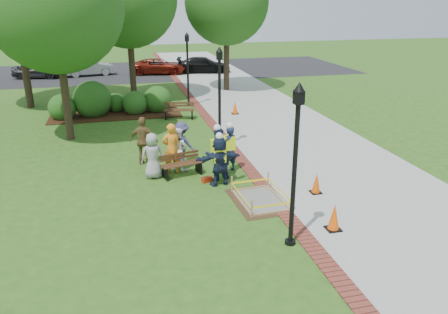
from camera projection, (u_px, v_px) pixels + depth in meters
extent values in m
plane|color=#285116|center=(218.00, 200.00, 13.91)|extent=(100.00, 100.00, 0.00)
cube|color=#9E9E99|center=(265.00, 114.00, 24.15)|extent=(6.00, 60.00, 0.02)
cube|color=maroon|center=(207.00, 118.00, 23.42)|extent=(0.50, 60.00, 0.03)
cube|color=#381E0F|center=(116.00, 114.00, 24.17)|extent=(7.00, 3.00, 0.05)
cube|color=black|center=(148.00, 71.00, 38.52)|extent=(36.00, 12.00, 0.01)
cube|color=#47331E|center=(260.00, 201.00, 13.86)|extent=(1.82, 2.39, 0.01)
cube|color=slate|center=(260.00, 200.00, 13.85)|extent=(1.29, 1.86, 0.04)
cube|color=tan|center=(260.00, 200.00, 13.84)|extent=(1.42, 1.99, 0.08)
cube|color=tan|center=(260.00, 193.00, 13.76)|extent=(1.45, 2.02, 0.55)
cube|color=yellow|center=(261.00, 192.00, 13.76)|extent=(1.40, 1.97, 0.06)
cube|color=#4B311A|center=(182.00, 164.00, 15.67)|extent=(1.57, 0.79, 0.04)
cube|color=#4B311A|center=(179.00, 156.00, 15.79)|extent=(1.47, 0.40, 0.24)
cube|color=black|center=(182.00, 170.00, 15.75)|extent=(1.44, 0.81, 0.44)
cube|color=#542D1C|center=(179.00, 110.00, 23.08)|extent=(1.66, 0.79, 0.04)
cube|color=#542D1C|center=(179.00, 104.00, 23.24)|extent=(1.57, 0.37, 0.26)
cube|color=black|center=(179.00, 115.00, 23.17)|extent=(1.53, 0.82, 0.47)
cube|color=black|center=(333.00, 229.00, 12.12)|extent=(0.40, 0.40, 0.05)
cone|color=#FF5508|center=(334.00, 216.00, 11.99)|extent=(0.32, 0.32, 0.74)
cube|color=black|center=(316.00, 192.00, 14.41)|extent=(0.36, 0.36, 0.05)
cone|color=#DE4F07|center=(316.00, 183.00, 14.29)|extent=(0.28, 0.28, 0.66)
cube|color=black|center=(235.00, 114.00, 24.20)|extent=(0.38, 0.38, 0.05)
cone|color=#F85707|center=(235.00, 107.00, 24.07)|extent=(0.30, 0.30, 0.69)
cube|color=#AA260D|center=(207.00, 179.00, 15.27)|extent=(0.40, 0.30, 0.18)
cylinder|color=black|center=(294.00, 177.00, 10.80)|extent=(0.12, 0.12, 3.80)
cube|color=black|center=(299.00, 97.00, 10.12)|extent=(0.22, 0.22, 0.32)
cone|color=black|center=(299.00, 87.00, 10.03)|extent=(0.28, 0.28, 0.22)
cylinder|color=black|center=(290.00, 242.00, 11.44)|extent=(0.28, 0.28, 0.10)
cylinder|color=black|center=(220.00, 105.00, 18.10)|extent=(0.12, 0.12, 3.80)
cube|color=black|center=(219.00, 56.00, 17.41)|extent=(0.22, 0.22, 0.32)
cone|color=black|center=(219.00, 49.00, 17.32)|extent=(0.28, 0.28, 0.22)
cylinder|color=black|center=(220.00, 147.00, 18.73)|extent=(0.28, 0.28, 0.10)
cylinder|color=black|center=(188.00, 74.00, 25.39)|extent=(0.12, 0.12, 3.80)
cube|color=black|center=(187.00, 39.00, 24.70)|extent=(0.22, 0.22, 0.32)
cone|color=black|center=(187.00, 34.00, 24.62)|extent=(0.28, 0.28, 0.22)
cylinder|color=black|center=(189.00, 105.00, 26.03)|extent=(0.28, 0.28, 0.10)
cylinder|color=#3D2D1E|center=(64.00, 87.00, 19.11)|extent=(0.34, 0.34, 4.81)
sphere|color=#144814|center=(54.00, 4.00, 17.93)|extent=(5.73, 5.73, 5.73)
cylinder|color=#3D2D1E|center=(132.00, 59.00, 26.80)|extent=(0.38, 0.38, 5.04)
cylinder|color=#3D2D1E|center=(226.00, 55.00, 29.74)|extent=(0.38, 0.38, 4.78)
sphere|color=#144814|center=(227.00, 2.00, 28.57)|extent=(5.54, 5.54, 5.54)
cylinder|color=#3D2D1E|center=(23.00, 55.00, 24.70)|extent=(0.41, 0.41, 6.04)
sphere|color=#144814|center=(64.00, 119.00, 23.22)|extent=(1.44, 1.44, 1.44)
sphere|color=#144814|center=(94.00, 115.00, 23.93)|extent=(2.05, 2.05, 2.05)
sphere|color=#144814|center=(136.00, 114.00, 24.31)|extent=(1.36, 1.36, 1.36)
sphere|color=#144814|center=(158.00, 111.00, 24.80)|extent=(1.57, 1.57, 1.57)
sphere|color=#144814|center=(117.00, 111.00, 24.78)|extent=(1.13, 1.13, 1.13)
imported|color=#9E9E9E|center=(153.00, 156.00, 15.40)|extent=(0.53, 0.35, 1.65)
imported|color=orange|center=(171.00, 149.00, 15.78)|extent=(0.63, 0.43, 1.88)
imported|color=white|center=(178.00, 149.00, 16.13)|extent=(0.61, 0.59, 1.62)
imported|color=brown|center=(144.00, 141.00, 16.62)|extent=(0.70, 0.57, 1.88)
imported|color=#36355E|center=(182.00, 144.00, 16.62)|extent=(0.64, 0.61, 1.69)
imported|color=#192242|center=(219.00, 161.00, 14.79)|extent=(0.58, 0.41, 1.73)
cube|color=#C4E513|center=(219.00, 154.00, 14.71)|extent=(0.42, 0.26, 0.52)
sphere|color=white|center=(219.00, 136.00, 14.48)|extent=(0.25, 0.25, 0.25)
imported|color=#162139|center=(229.00, 149.00, 15.96)|extent=(0.65, 0.55, 1.73)
cube|color=#C4E513|center=(229.00, 143.00, 15.87)|extent=(0.42, 0.26, 0.52)
sphere|color=white|center=(229.00, 126.00, 15.65)|extent=(0.25, 0.25, 0.25)
imported|color=#182040|center=(217.00, 154.00, 15.25)|extent=(0.66, 0.49, 1.86)
cube|color=#C4E513|center=(217.00, 147.00, 15.16)|extent=(0.42, 0.26, 0.52)
sphere|color=white|center=(217.00, 128.00, 14.92)|extent=(0.25, 0.25, 0.25)
imported|color=#252527|center=(38.00, 78.00, 34.98)|extent=(2.65, 4.55, 1.39)
imported|color=#A1A2A6|center=(90.00, 76.00, 36.17)|extent=(2.79, 4.75, 1.45)
imported|color=maroon|center=(159.00, 74.00, 36.95)|extent=(2.54, 4.53, 1.40)
imported|color=black|center=(204.00, 73.00, 37.60)|extent=(2.82, 4.70, 1.43)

